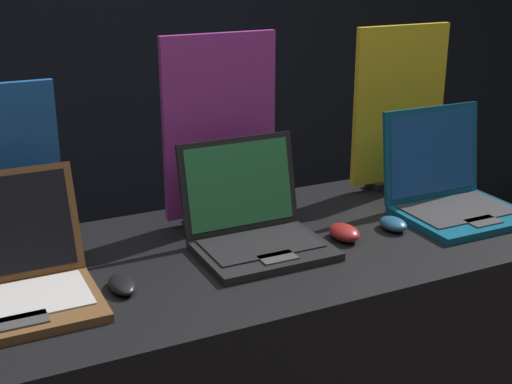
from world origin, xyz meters
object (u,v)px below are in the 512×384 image
mouse_middle (344,233)px  promo_stand_middle (219,134)px  promo_stand_back (399,111)px  mouse_front (122,284)px  laptop_front (11,275)px  laptop_back (450,190)px  laptop_middle (253,224)px  mouse_back (393,224)px

mouse_middle → promo_stand_middle: (-0.24, 0.28, 0.23)m
promo_stand_back → promo_stand_middle: bearing=-177.9°
mouse_front → promo_stand_back: bearing=18.3°
laptop_front → mouse_front: laptop_front is taller
laptop_back → laptop_middle: bearing=177.4°
mouse_middle → mouse_back: 0.16m
laptop_middle → mouse_middle: laptop_middle is taller
mouse_back → mouse_middle: bearing=179.6°
laptop_front → promo_stand_middle: (0.60, 0.25, 0.19)m
laptop_front → mouse_middle: size_ratio=3.36×
laptop_middle → laptop_front: bearing=-176.5°
laptop_front → promo_stand_middle: promo_stand_middle is taller
laptop_front → mouse_middle: bearing=-2.1°
mouse_middle → laptop_middle: bearing=164.2°
mouse_front → laptop_middle: bearing=14.0°
mouse_front → mouse_back: mouse_back is taller
laptop_middle → promo_stand_middle: 0.28m
laptop_middle → mouse_back: size_ratio=3.54×
laptop_front → laptop_back: laptop_back is taller
mouse_back → laptop_back: bearing=10.1°
laptop_front → laptop_back: bearing=0.4°
laptop_front → mouse_middle: laptop_front is taller
laptop_front → promo_stand_back: (1.22, 0.27, 0.18)m
mouse_front → mouse_back: (0.77, 0.02, 0.00)m
laptop_back → mouse_back: laptop_back is taller
promo_stand_back → laptop_front: bearing=-167.4°
mouse_middle → mouse_back: bearing=-0.4°
promo_stand_back → mouse_back: bearing=-126.7°
promo_stand_middle → promo_stand_back: bearing=2.1°
laptop_front → mouse_middle: (0.84, -0.03, -0.04)m
mouse_back → promo_stand_back: promo_stand_back is taller
laptop_middle → laptop_back: (0.62, -0.03, 0.01)m
laptop_front → promo_stand_middle: bearing=22.5°
promo_stand_back → mouse_front: bearing=-161.7°
promo_stand_back → laptop_back: bearing=-90.0°
laptop_front → mouse_back: size_ratio=3.75×
mouse_back → promo_stand_back: bearing=53.3°
laptop_front → promo_stand_back: size_ratio=0.68×
laptop_front → mouse_front: 0.24m
mouse_front → mouse_middle: 0.61m
mouse_front → promo_stand_back: (1.00, 0.33, 0.23)m
mouse_front → mouse_back: bearing=1.9°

